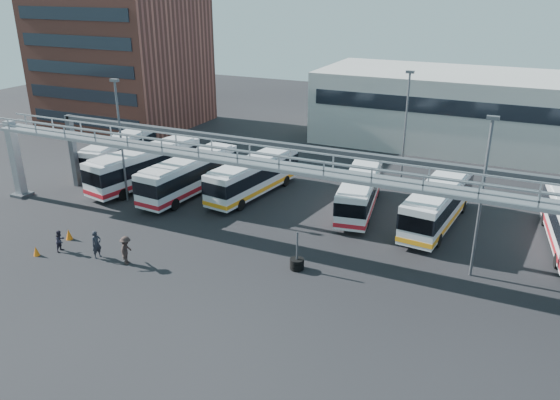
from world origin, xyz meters
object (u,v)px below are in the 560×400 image
at_px(bus_3, 254,175).
at_px(pedestrian_a, 97,244).
at_px(bus_6, 438,202).
at_px(tire_stack, 297,263).
at_px(light_pole_mid, 482,190).
at_px(bus_1, 145,165).
at_px(bus_2, 189,174).
at_px(bus_0, 120,151).
at_px(bus_5, 360,190).
at_px(cone_left, 36,251).
at_px(light_pole_back, 406,122).
at_px(light_pole_left, 121,135).
at_px(pedestrian_c, 126,250).
at_px(cone_right, 69,234).
at_px(pedestrian_b, 60,241).

distance_m(bus_3, pedestrian_a, 15.34).
distance_m(bus_6, tire_stack, 12.83).
xyz_separation_m(light_pole_mid, bus_1, (-28.84, 4.72, -3.79)).
xyz_separation_m(bus_2, bus_3, (5.10, 2.18, -0.06)).
distance_m(bus_1, bus_3, 10.15).
height_order(bus_0, bus_3, bus_3).
xyz_separation_m(light_pole_mid, bus_5, (-9.53, 7.19, -4.00)).
bearing_deg(tire_stack, cone_left, -161.08).
distance_m(bus_1, bus_5, 19.47).
xyz_separation_m(bus_5, tire_stack, (-0.71, -11.09, -1.29)).
bearing_deg(bus_0, bus_6, -10.08).
bearing_deg(light_pole_back, cone_left, -127.60).
bearing_deg(light_pole_left, bus_3, 31.91).
relative_size(light_pole_left, light_pole_back, 1.00).
bearing_deg(bus_6, bus_5, -177.52).
distance_m(light_pole_mid, tire_stack, 12.17).
bearing_deg(pedestrian_c, cone_left, 86.72).
bearing_deg(light_pole_mid, bus_6, 116.24).
xyz_separation_m(bus_5, cone_left, (-17.43, -16.82, -1.40)).
distance_m(bus_0, cone_right, 16.27).
xyz_separation_m(bus_5, pedestrian_b, (-16.43, -15.58, -0.97)).
distance_m(bus_2, bus_6, 20.74).
height_order(cone_right, tire_stack, tire_stack).
relative_size(bus_3, pedestrian_b, 7.16).
relative_size(bus_3, cone_right, 14.27).
height_order(light_pole_left, light_pole_mid, same).
bearing_deg(bus_3, light_pole_left, -140.15).
height_order(bus_1, bus_5, bus_1).
distance_m(light_pole_back, bus_0, 27.55).
distance_m(light_pole_back, pedestrian_b, 29.90).
bearing_deg(light_pole_back, light_pole_left, -145.01).
height_order(bus_3, bus_5, bus_3).
distance_m(light_pole_mid, light_pole_back, 17.00).
bearing_deg(cone_right, pedestrian_c, -10.39).
xyz_separation_m(light_pole_back, bus_3, (-10.88, -8.32, -3.93)).
height_order(light_pole_mid, bus_3, light_pole_mid).
xyz_separation_m(pedestrian_c, cone_left, (-6.33, -1.70, -0.64)).
bearing_deg(bus_3, bus_2, -148.95).
xyz_separation_m(pedestrian_a, pedestrian_c, (2.36, 0.15, 0.01)).
relative_size(bus_0, cone_right, 13.85).
xyz_separation_m(bus_2, pedestrian_a, (0.99, -12.58, -0.89)).
distance_m(light_pole_back, bus_3, 14.25).
bearing_deg(pedestrian_c, light_pole_mid, -87.32).
relative_size(bus_5, pedestrian_c, 5.42).
bearing_deg(bus_1, light_pole_mid, 1.77).
relative_size(pedestrian_b, cone_left, 2.30).
distance_m(pedestrian_b, cone_right, 1.86).
distance_m(light_pole_mid, bus_2, 24.71).
distance_m(light_pole_left, pedestrian_a, 11.41).
bearing_deg(bus_3, light_pole_back, 45.36).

